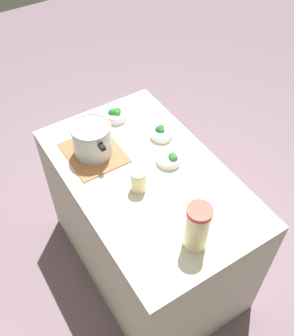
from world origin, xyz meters
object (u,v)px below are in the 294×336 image
object	(u,v)px
mason_jar	(138,180)
broccoli_bowl_back	(170,159)
cooking_pot	(92,139)
lemonade_pitcher	(197,227)
broccoli_bowl_center	(161,133)
broccoli_bowl_front	(116,115)

from	to	relation	value
mason_jar	broccoli_bowl_back	xyz separation A→B (m)	(0.06, -0.23, -0.04)
cooking_pot	mason_jar	size ratio (longest dim) A/B	2.28
cooking_pot	lemonade_pitcher	distance (m)	0.75
mason_jar	broccoli_bowl_back	distance (m)	0.24
cooking_pot	broccoli_bowl_back	distance (m)	0.42
lemonade_pitcher	broccoli_bowl_back	size ratio (longest dim) A/B	1.91
mason_jar	broccoli_bowl_back	world-z (taller)	mason_jar
lemonade_pitcher	broccoli_bowl_center	world-z (taller)	lemonade_pitcher
mason_jar	broccoli_bowl_center	xyz separation A→B (m)	(0.25, -0.30, -0.04)
cooking_pot	lemonade_pitcher	bearing A→B (deg)	-170.68
cooking_pot	mason_jar	bearing A→B (deg)	-167.17
broccoli_bowl_front	broccoli_bowl_back	distance (m)	0.46
lemonade_pitcher	mason_jar	xyz separation A→B (m)	(0.40, 0.04, -0.06)
lemonade_pitcher	broccoli_bowl_back	distance (m)	0.51
cooking_pot	broccoli_bowl_front	xyz separation A→B (m)	(0.18, -0.24, -0.07)
broccoli_bowl_center	broccoli_bowl_back	world-z (taller)	broccoli_bowl_back
lemonade_pitcher	broccoli_bowl_center	distance (m)	0.71
cooking_pot	broccoli_bowl_center	world-z (taller)	cooking_pot
lemonade_pitcher	broccoli_bowl_back	xyz separation A→B (m)	(0.46, -0.19, -0.10)
mason_jar	broccoli_bowl_front	distance (m)	0.54
broccoli_bowl_front	mason_jar	bearing A→B (deg)	162.68
mason_jar	broccoli_bowl_center	size ratio (longest dim) A/B	0.99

